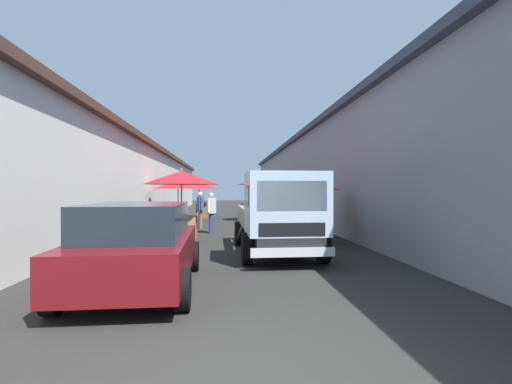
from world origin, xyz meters
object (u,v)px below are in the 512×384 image
object	(u,v)px
delivery_truck	(280,216)
vendor_by_crates	(200,207)
vendor_in_shade	(211,210)
fruit_stall_far_right	(178,189)
hatchback_car	(138,245)
fruit_stall_near_left	(261,187)
fruit_stall_near_right	(200,190)
plastic_stool	(187,253)
fruit_stall_far_left	(305,191)
fruit_stall_mid_lane	(182,185)

from	to	relation	value
delivery_truck	vendor_by_crates	bearing A→B (deg)	17.99
vendor_in_shade	fruit_stall_far_right	bearing A→B (deg)	23.09
hatchback_car	vendor_in_shade	size ratio (longest dim) A/B	2.51
vendor_by_crates	fruit_stall_near_left	bearing A→B (deg)	-37.80
fruit_stall_near_right	plastic_stool	size ratio (longest dim) A/B	5.41
vendor_in_shade	plastic_stool	size ratio (longest dim) A/B	3.62
fruit_stall_near_right	delivery_truck	bearing A→B (deg)	-168.13
fruit_stall_far_left	vendor_in_shade	xyz separation A→B (m)	(2.43, 3.15, -0.73)
fruit_stall_mid_lane	fruit_stall_near_right	bearing A→B (deg)	0.52
fruit_stall_far_right	delivery_truck	world-z (taller)	fruit_stall_far_right
fruit_stall_near_right	fruit_stall_mid_lane	bearing A→B (deg)	-179.48
delivery_truck	vendor_in_shade	world-z (taller)	delivery_truck
fruit_stall_near_right	delivery_truck	distance (m)	13.97
fruit_stall_far_right	vendor_by_crates	size ratio (longest dim) A/B	1.57
fruit_stall_far_right	hatchback_car	distance (m)	12.47
fruit_stall_far_left	delivery_truck	world-z (taller)	fruit_stall_far_left
fruit_stall_far_right	vendor_by_crates	world-z (taller)	fruit_stall_far_right
delivery_truck	plastic_stool	bearing A→B (deg)	113.37
fruit_stall_far_right	plastic_stool	distance (m)	10.92
fruit_stall_far_left	hatchback_car	world-z (taller)	fruit_stall_far_left
fruit_stall_far_left	plastic_stool	world-z (taller)	fruit_stall_far_left
fruit_stall_far_left	hatchback_car	size ratio (longest dim) A/B	0.60
fruit_stall_near_left	delivery_truck	distance (m)	11.40
fruit_stall_far_left	fruit_stall_near_left	bearing A→B (deg)	4.72
hatchback_car	vendor_by_crates	bearing A→B (deg)	-2.25
fruit_stall_near_right	fruit_stall_mid_lane	world-z (taller)	fruit_stall_mid_lane
fruit_stall_far_left	plastic_stool	size ratio (longest dim) A/B	5.47
hatchback_car	vendor_in_shade	bearing A→B (deg)	-6.64
delivery_truck	plastic_stool	distance (m)	2.46
fruit_stall_far_right	delivery_truck	xyz separation A→B (m)	(-9.79, -3.69, -0.69)
fruit_stall_near_right	fruit_stall_mid_lane	distance (m)	9.99
fruit_stall_near_right	fruit_stall_far_right	bearing A→B (deg)	168.08
fruit_stall_near_right	delivery_truck	world-z (taller)	fruit_stall_near_right
fruit_stall_near_right	vendor_in_shade	distance (m)	8.22
fruit_stall_far_right	fruit_stall_near_left	world-z (taller)	fruit_stall_near_left
fruit_stall_far_right	hatchback_car	bearing A→B (deg)	-176.00
delivery_truck	fruit_stall_near_left	bearing A→B (deg)	-3.02
vendor_by_crates	plastic_stool	xyz separation A→B (m)	(-8.39, -0.27, -0.59)
fruit_stall_mid_lane	vendor_by_crates	distance (m)	3.92
fruit_stall_near_right	vendor_by_crates	world-z (taller)	fruit_stall_near_right
hatchback_car	delivery_truck	size ratio (longest dim) A/B	0.80
fruit_stall_mid_lane	vendor_in_shade	bearing A→B (deg)	-25.99
hatchback_car	fruit_stall_mid_lane	bearing A→B (deg)	-0.37
fruit_stall_near_left	plastic_stool	distance (m)	12.69
fruit_stall_near_right	plastic_stool	world-z (taller)	fruit_stall_near_right
fruit_stall_far_right	plastic_stool	world-z (taller)	fruit_stall_far_right
fruit_stall_near_right	hatchback_car	xyz separation A→B (m)	(-16.27, -0.05, -0.95)
fruit_stall_near_right	vendor_by_crates	distance (m)	6.26
fruit_stall_mid_lane	plastic_stool	distance (m)	4.89
fruit_stall_far_left	vendor_by_crates	xyz separation A→B (m)	(4.36, 3.70, -0.71)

